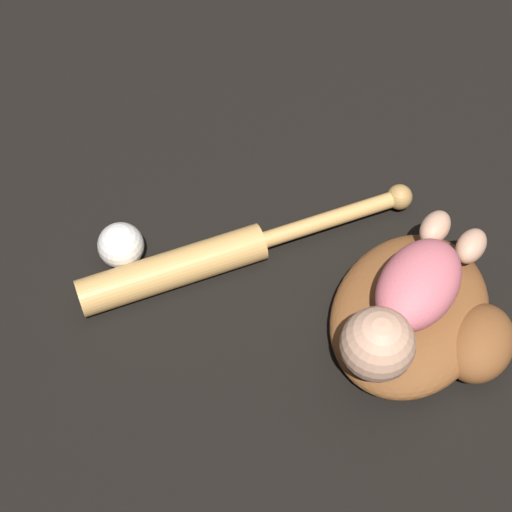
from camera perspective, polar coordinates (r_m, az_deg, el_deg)
name	(u,v)px	position (r m, az deg, el deg)	size (l,w,h in m)	color
ground_plane	(400,350)	(1.41, 9.55, -6.21)	(6.00, 6.00, 0.00)	black
baseball_glove	(421,318)	(1.39, 10.95, -4.09)	(0.32, 0.29, 0.09)	brown
baby_figure	(406,303)	(1.29, 9.97, -3.11)	(0.35, 0.14, 0.11)	#D16670
baseball_bat	(209,258)	(1.44, -3.18, -0.13)	(0.48, 0.44, 0.06)	tan
baseball	(121,245)	(1.46, -9.00, 0.71)	(0.08, 0.08, 0.08)	white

